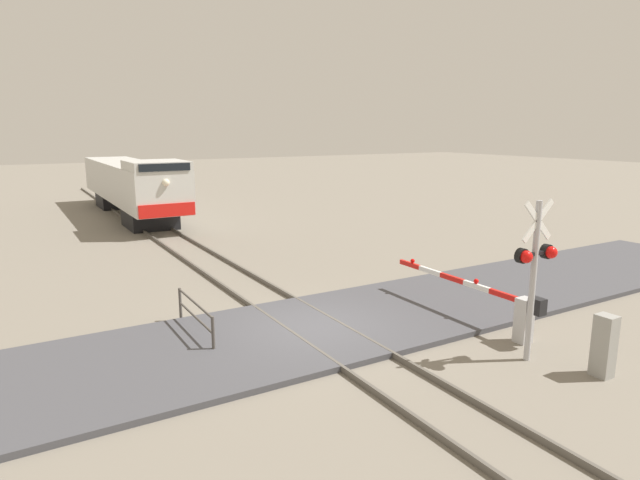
{
  "coord_description": "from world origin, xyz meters",
  "views": [
    {
      "loc": [
        -6.81,
        -11.78,
        5.3
      ],
      "look_at": [
        1.0,
        1.44,
        2.12
      ],
      "focal_mm": 30.36,
      "sensor_mm": 36.0,
      "label": 1
    }
  ],
  "objects_px": {
    "locomotive": "(131,184)",
    "crossing_gate": "(504,305)",
    "guard_railing": "(195,313)",
    "crossing_signal": "(535,264)",
    "utility_cabinet": "(604,346)"
  },
  "relations": [
    {
      "from": "utility_cabinet",
      "to": "crossing_gate",
      "type": "bearing_deg",
      "value": 88.27
    },
    {
      "from": "locomotive",
      "to": "crossing_gate",
      "type": "bearing_deg",
      "value": -80.6
    },
    {
      "from": "locomotive",
      "to": "crossing_signal",
      "type": "distance_m",
      "value": 26.55
    },
    {
      "from": "locomotive",
      "to": "crossing_signal",
      "type": "relative_size",
      "value": 4.39
    },
    {
      "from": "crossing_gate",
      "to": "crossing_signal",
      "type": "bearing_deg",
      "value": -118.83
    },
    {
      "from": "locomotive",
      "to": "guard_railing",
      "type": "bearing_deg",
      "value": -97.72
    },
    {
      "from": "guard_railing",
      "to": "crossing_signal",
      "type": "bearing_deg",
      "value": -41.05
    },
    {
      "from": "guard_railing",
      "to": "utility_cabinet",
      "type": "bearing_deg",
      "value": -44.42
    },
    {
      "from": "locomotive",
      "to": "guard_railing",
      "type": "distance_m",
      "value": 21.2
    },
    {
      "from": "locomotive",
      "to": "crossing_signal",
      "type": "bearing_deg",
      "value": -82.79
    },
    {
      "from": "utility_cabinet",
      "to": "guard_railing",
      "type": "xyz_separation_m",
      "value": [
        -6.88,
        6.74,
        -0.07
      ]
    },
    {
      "from": "crossing_signal",
      "to": "guard_railing",
      "type": "relative_size",
      "value": 1.36
    },
    {
      "from": "crossing_signal",
      "to": "utility_cabinet",
      "type": "height_order",
      "value": "crossing_signal"
    },
    {
      "from": "crossing_gate",
      "to": "guard_railing",
      "type": "xyz_separation_m",
      "value": [
        -6.97,
        3.94,
        -0.16
      ]
    },
    {
      "from": "crossing_signal",
      "to": "utility_cabinet",
      "type": "distance_m",
      "value": 2.23
    }
  ]
}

